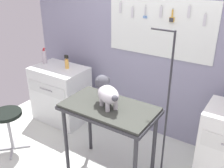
{
  "coord_description": "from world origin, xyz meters",
  "views": [
    {
      "loc": [
        1.35,
        -1.77,
        2.24
      ],
      "look_at": [
        0.05,
        0.23,
        1.15
      ],
      "focal_mm": 41.35,
      "sensor_mm": 36.0,
      "label": 1
    }
  ],
  "objects": [
    {
      "name": "spray_bottle_tall",
      "position": [
        -1.58,
        0.84,
        0.97
      ],
      "size": [
        0.07,
        0.07,
        0.25
      ],
      "color": "#BCB3BB",
      "rests_on": "counter_left"
    },
    {
      "name": "shampoo_bottle",
      "position": [
        -1.14,
        0.85,
        0.95
      ],
      "size": [
        0.06,
        0.06,
        0.2
      ],
      "color": "#E9AB4B",
      "rests_on": "counter_left"
    },
    {
      "name": "counter_left",
      "position": [
        -1.26,
        0.8,
        0.43
      ],
      "size": [
        0.8,
        0.58,
        0.87
      ],
      "color": "silver",
      "rests_on": "ground"
    },
    {
      "name": "grooming_arm",
      "position": [
        0.56,
        0.51,
        0.8
      ],
      "size": [
        0.3,
        0.11,
        1.71
      ],
      "color": "#2D2D33",
      "rests_on": "ground"
    },
    {
      "name": "grooming_table",
      "position": [
        0.04,
        0.2,
        0.8
      ],
      "size": [
        1.02,
        0.57,
        0.9
      ],
      "color": "#2D2D33",
      "rests_on": "ground"
    },
    {
      "name": "stool",
      "position": [
        -1.29,
        -0.15,
        0.47
      ],
      "size": [
        0.38,
        0.38,
        0.57
      ],
      "color": "#9E9EA3",
      "rests_on": "ground"
    },
    {
      "name": "rear_wall_panel",
      "position": [
        0.01,
        1.28,
        1.16
      ],
      "size": [
        4.0,
        0.11,
        2.3
      ],
      "color": "#8988A1",
      "rests_on": "ground"
    },
    {
      "name": "dog",
      "position": [
        0.0,
        0.21,
        1.06
      ],
      "size": [
        0.4,
        0.32,
        0.3
      ],
      "color": "silver",
      "rests_on": "grooming_table"
    }
  ]
}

